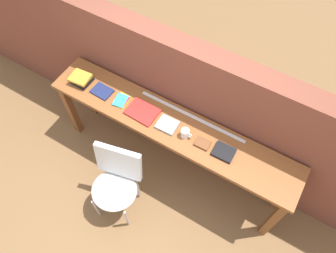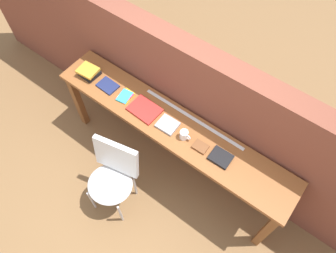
# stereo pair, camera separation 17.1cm
# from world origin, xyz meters

# --- Properties ---
(ground_plane) EXTENTS (40.00, 40.00, 0.00)m
(ground_plane) POSITION_xyz_m (0.00, 0.00, 0.00)
(ground_plane) COLOR brown
(brick_wall_back) EXTENTS (6.00, 0.20, 1.56)m
(brick_wall_back) POSITION_xyz_m (0.00, 0.64, 0.78)
(brick_wall_back) COLOR brown
(brick_wall_back) RESTS_ON ground
(sideboard) EXTENTS (2.50, 0.44, 0.88)m
(sideboard) POSITION_xyz_m (0.00, 0.30, 0.74)
(sideboard) COLOR brown
(sideboard) RESTS_ON ground
(chair_white_moulded) EXTENTS (0.53, 0.54, 0.89)m
(chair_white_moulded) POSITION_xyz_m (-0.23, -0.32, 0.53)
(chair_white_moulded) COLOR silver
(chair_white_moulded) RESTS_ON ground
(book_stack_leftmost) EXTENTS (0.20, 0.19, 0.08)m
(book_stack_leftmost) POSITION_xyz_m (-1.01, 0.28, 0.92)
(book_stack_leftmost) COLOR black
(book_stack_leftmost) RESTS_ON sideboard
(magazine_cycling) EXTENTS (0.20, 0.15, 0.02)m
(magazine_cycling) POSITION_xyz_m (-0.76, 0.27, 0.89)
(magazine_cycling) COLOR navy
(magazine_cycling) RESTS_ON sideboard
(pamphlet_pile_colourful) EXTENTS (0.14, 0.17, 0.01)m
(pamphlet_pile_colourful) POSITION_xyz_m (-0.54, 0.28, 0.89)
(pamphlet_pile_colourful) COLOR orange
(pamphlet_pile_colourful) RESTS_ON sideboard
(book_open_centre) EXTENTS (0.30, 0.23, 0.02)m
(book_open_centre) POSITION_xyz_m (-0.29, 0.27, 0.89)
(book_open_centre) COLOR red
(book_open_centre) RESTS_ON sideboard
(book_grey_hardcover) EXTENTS (0.19, 0.17, 0.03)m
(book_grey_hardcover) POSITION_xyz_m (-0.02, 0.27, 0.89)
(book_grey_hardcover) COLOR #9E9EA3
(book_grey_hardcover) RESTS_ON sideboard
(mug) EXTENTS (0.11, 0.08, 0.09)m
(mug) POSITION_xyz_m (0.18, 0.26, 0.92)
(mug) COLOR white
(mug) RESTS_ON sideboard
(leather_journal_brown) EXTENTS (0.13, 0.10, 0.02)m
(leather_journal_brown) POSITION_xyz_m (0.35, 0.26, 0.89)
(leather_journal_brown) COLOR brown
(leather_journal_brown) RESTS_ON sideboard
(book_repair_rightmost) EXTENTS (0.19, 0.16, 0.03)m
(book_repair_rightmost) POSITION_xyz_m (0.55, 0.28, 0.89)
(book_repair_rightmost) COLOR black
(book_repair_rightmost) RESTS_ON sideboard
(ruler_metal_back_edge) EXTENTS (1.08, 0.03, 0.00)m
(ruler_metal_back_edge) POSITION_xyz_m (0.13, 0.47, 0.88)
(ruler_metal_back_edge) COLOR silver
(ruler_metal_back_edge) RESTS_ON sideboard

